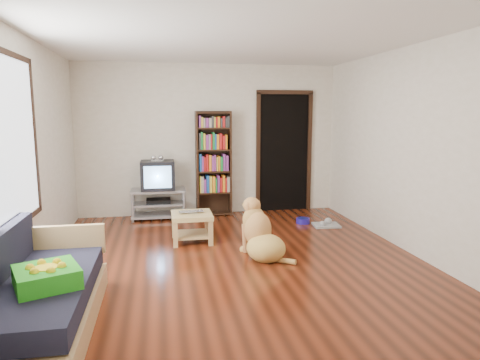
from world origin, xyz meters
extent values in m
plane|color=#5F2310|center=(0.00, 0.00, 0.00)|extent=(5.00, 5.00, 0.00)
plane|color=white|center=(0.00, 0.00, 2.60)|extent=(5.00, 5.00, 0.00)
plane|color=silver|center=(0.00, 2.50, 1.30)|extent=(4.50, 0.00, 4.50)
plane|color=silver|center=(0.00, -2.50, 1.30)|extent=(4.50, 0.00, 4.50)
plane|color=silver|center=(-2.25, 0.00, 1.30)|extent=(0.00, 5.00, 5.00)
plane|color=silver|center=(2.25, 0.00, 1.30)|extent=(0.00, 5.00, 5.00)
cube|color=green|center=(-1.75, -1.54, 0.50)|extent=(0.59, 0.59, 0.15)
imported|color=silver|center=(-0.45, 0.79, 0.41)|extent=(0.36, 0.25, 0.03)
cylinder|color=#20148D|center=(1.40, 1.49, 0.04)|extent=(0.22, 0.22, 0.08)
cube|color=#A3A3A3|center=(1.70, 1.24, 0.01)|extent=(0.43, 0.36, 0.03)
cube|color=white|center=(-2.23, -0.50, 1.50)|extent=(0.02, 1.30, 1.60)
cube|color=black|center=(-2.23, -0.50, 2.32)|extent=(0.03, 1.42, 0.06)
cube|color=black|center=(-2.23, -0.50, 0.68)|extent=(0.03, 1.42, 0.06)
cube|color=black|center=(-2.23, 0.20, 1.50)|extent=(0.03, 0.06, 1.70)
cube|color=black|center=(1.35, 2.48, 1.05)|extent=(0.90, 0.02, 2.10)
cube|color=black|center=(0.87, 2.47, 1.05)|extent=(0.07, 0.05, 2.14)
cube|color=black|center=(1.83, 2.47, 1.05)|extent=(0.07, 0.05, 2.14)
cube|color=black|center=(1.35, 2.47, 2.13)|extent=(1.03, 0.05, 0.07)
cube|color=#99999E|center=(-0.90, 2.25, 0.48)|extent=(0.90, 0.45, 0.04)
cube|color=#99999E|center=(-0.90, 2.25, 0.25)|extent=(0.86, 0.42, 0.03)
cube|color=#99999E|center=(-0.90, 2.25, 0.06)|extent=(0.90, 0.45, 0.04)
cylinder|color=#99999E|center=(-1.32, 2.05, 0.25)|extent=(0.04, 0.04, 0.50)
cylinder|color=#99999E|center=(-0.48, 2.05, 0.25)|extent=(0.04, 0.04, 0.50)
cylinder|color=#99999E|center=(-1.32, 2.45, 0.25)|extent=(0.04, 0.04, 0.50)
cylinder|color=#99999E|center=(-0.48, 2.45, 0.25)|extent=(0.04, 0.04, 0.50)
cube|color=black|center=(-0.90, 2.25, 0.30)|extent=(0.40, 0.30, 0.07)
cube|color=black|center=(-0.90, 2.25, 0.74)|extent=(0.55, 0.48, 0.48)
cube|color=black|center=(-0.90, 2.45, 0.74)|extent=(0.40, 0.14, 0.36)
cube|color=#8CBFF2|center=(-0.90, 2.00, 0.74)|extent=(0.44, 0.02, 0.36)
cube|color=silver|center=(-0.90, 2.20, 0.99)|extent=(0.20, 0.07, 0.02)
sphere|color=silver|center=(-0.96, 2.20, 1.04)|extent=(0.09, 0.09, 0.09)
sphere|color=silver|center=(-0.84, 2.20, 1.04)|extent=(0.09, 0.09, 0.09)
cube|color=black|center=(-0.23, 2.34, 0.90)|extent=(0.03, 0.30, 1.80)
cube|color=black|center=(0.34, 2.34, 0.90)|extent=(0.03, 0.30, 1.80)
cube|color=black|center=(0.05, 2.48, 0.90)|extent=(0.60, 0.02, 1.80)
cube|color=black|center=(0.05, 2.34, 0.03)|extent=(0.56, 0.28, 0.02)
cube|color=black|center=(0.05, 2.34, 0.40)|extent=(0.56, 0.28, 0.03)
cube|color=black|center=(0.05, 2.34, 0.77)|extent=(0.56, 0.28, 0.02)
cube|color=black|center=(0.05, 2.34, 1.14)|extent=(0.56, 0.28, 0.02)
cube|color=black|center=(0.05, 2.34, 1.51)|extent=(0.56, 0.28, 0.02)
cube|color=black|center=(0.05, 2.34, 1.77)|extent=(0.56, 0.28, 0.02)
cube|color=tan|center=(-1.83, -1.40, 0.11)|extent=(0.80, 1.80, 0.22)
cube|color=#1E1E2D|center=(-1.83, -1.40, 0.33)|extent=(0.74, 1.74, 0.18)
cube|color=tan|center=(-1.83, -0.54, 0.50)|extent=(0.80, 0.06, 0.30)
cube|color=tan|center=(-0.45, 0.82, 0.37)|extent=(0.55, 0.55, 0.06)
cube|color=tan|center=(-0.45, 0.82, 0.10)|extent=(0.45, 0.45, 0.03)
cube|color=tan|center=(-0.68, 0.58, 0.17)|extent=(0.06, 0.06, 0.34)
cube|color=tan|center=(-0.21, 0.58, 0.17)|extent=(0.06, 0.06, 0.34)
cube|color=tan|center=(-0.68, 1.05, 0.17)|extent=(0.06, 0.06, 0.34)
cube|color=tan|center=(-0.21, 1.05, 0.17)|extent=(0.06, 0.06, 0.34)
ellipsoid|color=tan|center=(0.38, -0.10, 0.14)|extent=(0.61, 0.63, 0.34)
ellipsoid|color=#CE874F|center=(0.32, 0.08, 0.33)|extent=(0.44, 0.46, 0.45)
ellipsoid|color=tan|center=(0.29, 0.16, 0.44)|extent=(0.37, 0.35, 0.32)
ellipsoid|color=#CA824E|center=(0.27, 0.22, 0.62)|extent=(0.28, 0.29, 0.20)
ellipsoid|color=tan|center=(0.23, 0.32, 0.59)|extent=(0.14, 0.20, 0.08)
sphere|color=black|center=(0.20, 0.40, 0.59)|extent=(0.04, 0.04, 0.04)
ellipsoid|color=#C17B4A|center=(0.21, 0.15, 0.61)|extent=(0.07, 0.08, 0.14)
ellipsoid|color=tan|center=(0.36, 0.21, 0.61)|extent=(0.07, 0.08, 0.14)
cylinder|color=#BE7949|center=(0.19, 0.23, 0.18)|extent=(0.11, 0.13, 0.37)
cylinder|color=#B67946|center=(0.32, 0.27, 0.18)|extent=(0.11, 0.13, 0.37)
sphere|color=tan|center=(0.17, 0.27, 0.02)|extent=(0.10, 0.10, 0.10)
sphere|color=gold|center=(0.31, 0.32, 0.02)|extent=(0.10, 0.10, 0.10)
cylinder|color=tan|center=(0.55, -0.25, 0.03)|extent=(0.29, 0.26, 0.08)
camera|label=1|loc=(-0.85, -4.95, 1.76)|focal=32.00mm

